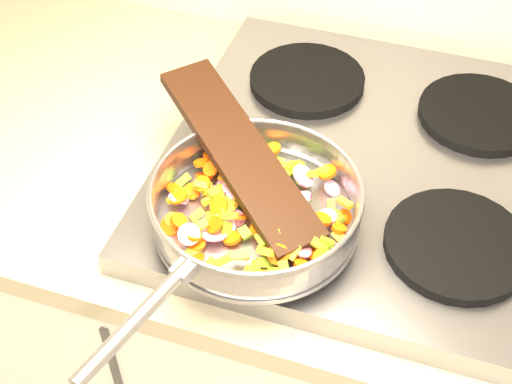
% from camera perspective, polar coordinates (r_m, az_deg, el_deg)
% --- Properties ---
extents(cooktop, '(0.60, 0.60, 0.04)m').
position_cam_1_polar(cooktop, '(1.09, 9.18, 2.07)').
color(cooktop, '#939399').
rests_on(cooktop, counter_top).
extents(grate_fl, '(0.19, 0.19, 0.02)m').
position_cam_1_polar(grate_fl, '(0.99, -0.21, -0.30)').
color(grate_fl, black).
rests_on(grate_fl, cooktop).
extents(grate_fr, '(0.19, 0.19, 0.02)m').
position_cam_1_polar(grate_fr, '(0.97, 15.75, -4.06)').
color(grate_fr, black).
rests_on(grate_fr, cooktop).
extents(grate_bl, '(0.19, 0.19, 0.02)m').
position_cam_1_polar(grate_bl, '(1.19, 4.11, 8.97)').
color(grate_bl, black).
rests_on(grate_bl, cooktop).
extents(grate_br, '(0.19, 0.19, 0.02)m').
position_cam_1_polar(grate_br, '(1.17, 17.45, 5.99)').
color(grate_br, black).
rests_on(grate_br, cooktop).
extents(saute_pan, '(0.32, 0.48, 0.06)m').
position_cam_1_polar(saute_pan, '(0.92, -0.08, -0.99)').
color(saute_pan, '#9E9EA5').
rests_on(saute_pan, grate_fl).
extents(vegetable_heap, '(0.27, 0.25, 0.05)m').
position_cam_1_polar(vegetable_heap, '(0.94, 0.07, -1.23)').
color(vegetable_heap, yellow).
rests_on(vegetable_heap, saute_pan).
extents(wooden_spatula, '(0.30, 0.28, 0.08)m').
position_cam_1_polar(wooden_spatula, '(0.96, -1.37, 3.21)').
color(wooden_spatula, black).
rests_on(wooden_spatula, saute_pan).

